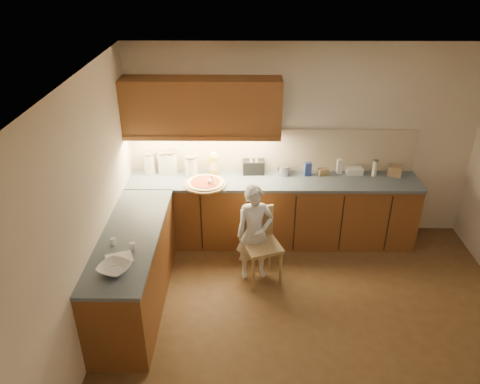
% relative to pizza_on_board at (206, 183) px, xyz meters
% --- Properties ---
extents(room, '(4.54, 4.50, 2.62)m').
position_rel_pizza_on_board_xyz_m(room, '(1.24, -1.54, 0.73)').
color(room, '#52371C').
rests_on(room, ground).
extents(l_counter, '(3.77, 2.62, 0.92)m').
position_rel_pizza_on_board_xyz_m(l_counter, '(0.32, -0.29, -0.48)').
color(l_counter, brown).
rests_on(l_counter, ground).
extents(backsplash, '(3.75, 0.02, 0.58)m').
position_rel_pizza_on_board_xyz_m(backsplash, '(0.86, 0.45, 0.27)').
color(backsplash, beige).
rests_on(backsplash, l_counter).
extents(upper_cabinets, '(1.95, 0.36, 0.73)m').
position_rel_pizza_on_board_xyz_m(upper_cabinets, '(-0.04, 0.29, 0.90)').
color(upper_cabinets, brown).
rests_on(upper_cabinets, ground).
extents(pizza_on_board, '(0.53, 0.53, 0.21)m').
position_rel_pizza_on_board_xyz_m(pizza_on_board, '(0.00, 0.00, 0.00)').
color(pizza_on_board, tan).
rests_on(pizza_on_board, l_counter).
extents(child, '(0.49, 0.37, 1.21)m').
position_rel_pizza_on_board_xyz_m(child, '(0.61, -0.62, -0.34)').
color(child, silver).
rests_on(child, ground).
extents(wooden_chair, '(0.52, 0.52, 0.90)m').
position_rel_pizza_on_board_xyz_m(wooden_chair, '(0.68, -0.63, -0.42)').
color(wooden_chair, tan).
rests_on(wooden_chair, ground).
extents(mixing_bowl, '(0.38, 0.38, 0.07)m').
position_rel_pizza_on_board_xyz_m(mixing_bowl, '(-0.71, -1.77, 0.01)').
color(mixing_bowl, white).
rests_on(mixing_bowl, l_counter).
extents(canister_a, '(0.15, 0.15, 0.29)m').
position_rel_pizza_on_board_xyz_m(canister_a, '(-0.76, 0.33, 0.12)').
color(canister_a, silver).
rests_on(canister_a, l_counter).
extents(canister_b, '(0.17, 0.17, 0.31)m').
position_rel_pizza_on_board_xyz_m(canister_b, '(-0.57, 0.36, 0.13)').
color(canister_b, white).
rests_on(canister_b, l_counter).
extents(canister_c, '(0.17, 0.17, 0.32)m').
position_rel_pizza_on_board_xyz_m(canister_c, '(-0.47, 0.34, 0.14)').
color(canister_c, white).
rests_on(canister_c, l_counter).
extents(canister_d, '(0.17, 0.17, 0.28)m').
position_rel_pizza_on_board_xyz_m(canister_d, '(-0.21, 0.29, 0.12)').
color(canister_d, white).
rests_on(canister_d, l_counter).
extents(oil_jug, '(0.11, 0.09, 0.31)m').
position_rel_pizza_on_board_xyz_m(oil_jug, '(0.09, 0.31, 0.12)').
color(oil_jug, gold).
rests_on(oil_jug, l_counter).
extents(toaster, '(0.29, 0.17, 0.19)m').
position_rel_pizza_on_board_xyz_m(toaster, '(0.61, 0.35, 0.07)').
color(toaster, black).
rests_on(toaster, l_counter).
extents(steel_pot, '(0.17, 0.17, 0.13)m').
position_rel_pizza_on_board_xyz_m(steel_pot, '(1.00, 0.31, 0.04)').
color(steel_pot, '#A5A5AA').
rests_on(steel_pot, l_counter).
extents(blue_box, '(0.10, 0.08, 0.18)m').
position_rel_pizza_on_board_xyz_m(blue_box, '(1.32, 0.29, 0.07)').
color(blue_box, '#304391').
rests_on(blue_box, l_counter).
extents(card_box_a, '(0.14, 0.11, 0.09)m').
position_rel_pizza_on_board_xyz_m(card_box_a, '(1.53, 0.31, 0.02)').
color(card_box_a, tan).
rests_on(card_box_a, l_counter).
extents(white_bottle, '(0.07, 0.07, 0.19)m').
position_rel_pizza_on_board_xyz_m(white_bottle, '(1.74, 0.36, 0.07)').
color(white_bottle, silver).
rests_on(white_bottle, l_counter).
extents(flat_pack, '(0.21, 0.15, 0.08)m').
position_rel_pizza_on_board_xyz_m(flat_pack, '(1.94, 0.35, 0.02)').
color(flat_pack, white).
rests_on(flat_pack, l_counter).
extents(tall_jar, '(0.07, 0.07, 0.22)m').
position_rel_pizza_on_board_xyz_m(tall_jar, '(2.19, 0.29, 0.09)').
color(tall_jar, white).
rests_on(tall_jar, l_counter).
extents(card_box_b, '(0.21, 0.19, 0.13)m').
position_rel_pizza_on_board_xyz_m(card_box_b, '(2.46, 0.30, 0.04)').
color(card_box_b, '#A58259').
rests_on(card_box_b, l_counter).
extents(dough_cloth, '(0.31, 0.28, 0.02)m').
position_rel_pizza_on_board_xyz_m(dough_cloth, '(-0.72, -1.58, -0.01)').
color(dough_cloth, white).
rests_on(dough_cloth, l_counter).
extents(spice_jar_a, '(0.06, 0.06, 0.07)m').
position_rel_pizza_on_board_xyz_m(spice_jar_a, '(-0.84, -1.33, 0.01)').
color(spice_jar_a, silver).
rests_on(spice_jar_a, l_counter).
extents(spice_jar_b, '(0.06, 0.06, 0.07)m').
position_rel_pizza_on_board_xyz_m(spice_jar_b, '(-0.62, -1.41, 0.01)').
color(spice_jar_b, silver).
rests_on(spice_jar_b, l_counter).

